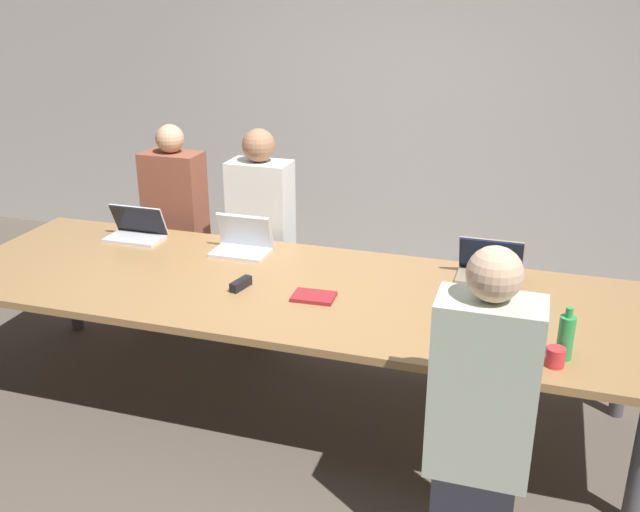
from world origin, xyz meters
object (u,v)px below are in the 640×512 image
Objects in this scene: person_far_midleft at (262,237)px; person_far_left at (177,227)px; laptop_far_left at (137,229)px; laptop_near_right at (497,345)px; stapler at (241,284)px; person_near_right at (481,420)px; bottle_near_right at (566,337)px; cup_near_right at (555,357)px; laptop_far_right at (489,267)px; laptop_far_midleft at (243,241)px.

person_far_midleft reaches higher than person_far_left.
person_far_left is at bearing 87.63° from laptop_far_left.
laptop_near_right reaches higher than stapler.
stapler is at bearing -29.48° from person_near_right.
laptop_near_right is 0.30m from bottle_near_right.
bottle_near_right is 1.55× the size of stapler.
cup_near_right is at bearing -34.69° from person_far_midleft.
person_near_right is (0.09, -1.30, -0.13)m from laptop_far_right.
laptop_near_right is at bearing -83.13° from laptop_far_right.
laptop_far_midleft is at bearing -178.40° from laptop_far_right.
laptop_far_left is 2.61m from person_near_right.
person_far_left reaches higher than bottle_near_right.
laptop_far_right is 1.31m from person_near_right.
stapler is (0.20, -0.50, -0.04)m from laptop_far_midleft.
laptop_far_midleft is 1.99m from bottle_near_right.
person_far_midleft is at bearing 117.60° from stapler.
laptop_far_midleft is 0.88m from person_far_left.
laptop_far_left is (-2.18, -0.02, -0.00)m from laptop_far_right.
laptop_far_midleft is at bearing -39.24° from person_near_right.
laptop_far_left is at bearing 162.90° from bottle_near_right.
laptop_far_midleft is 1.99m from person_near_right.
laptop_far_right is at bearing 0.51° from laptop_far_left.
laptop_far_midleft reaches higher than laptop_far_left.
bottle_near_right is (1.84, -0.77, 0.04)m from laptop_far_midleft.
person_far_midleft is at bearing 145.31° from cup_near_right.
person_far_midleft is 2.32m from person_near_right.
laptop_far_midleft is 0.24× the size of person_near_right.
laptop_far_right reaches higher than cup_near_right.
person_far_midleft is 9.01× the size of stapler.
person_near_right reaches higher than laptop_far_right.
person_far_left is at bearing 175.08° from person_far_midleft.
person_far_midleft is at bearing 147.53° from bottle_near_right.
laptop_far_right is 0.96m from cup_near_right.
laptop_near_right is at bearing -29.24° from laptop_far_midleft.
laptop_near_right is 0.41m from person_near_right.
laptop_far_midleft is at bearing -34.52° from person_far_left.
person_far_left reaches higher than laptop_far_right.
bottle_near_right is at bearing -64.37° from laptop_far_right.
person_far_left is 8.87× the size of stapler.
cup_near_right reaches higher than stapler.
person_far_left is 2.86m from cup_near_right.
laptop_far_left is at bearing -29.34° from person_near_right.
bottle_near_right is (2.55, -1.26, 0.18)m from person_far_left.
laptop_far_right is at bearing -86.08° from person_near_right.
person_near_right is 0.60m from bottle_near_right.
person_far_midleft is 2.26m from cup_near_right.
laptop_far_left is 1.48× the size of bottle_near_right.
laptop_far_left is 0.49m from person_far_left.
laptop_far_midleft is 1.03× the size of laptop_near_right.
laptop_far_midleft is 2.19× the size of stapler.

